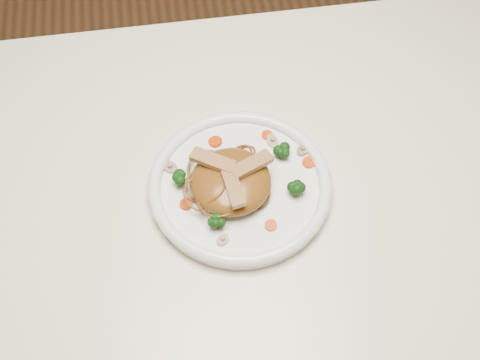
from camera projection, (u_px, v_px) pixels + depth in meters
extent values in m
plane|color=#4C2F1A|center=(241.00, 350.00, 1.60)|extent=(4.00, 4.00, 0.00)
cube|color=beige|center=(241.00, 200.00, 0.99)|extent=(1.20, 0.80, 0.04)
cylinder|color=brown|center=(437.00, 136.00, 1.54)|extent=(0.06, 0.06, 0.71)
cylinder|color=white|center=(240.00, 188.00, 0.97)|extent=(0.32, 0.32, 0.02)
ellipsoid|color=brown|center=(231.00, 182.00, 0.95)|extent=(0.13, 0.13, 0.04)
cube|color=#9F784B|center=(251.00, 165.00, 0.93)|extent=(0.07, 0.05, 0.01)
cube|color=#9F784B|center=(213.00, 161.00, 0.94)|extent=(0.07, 0.06, 0.01)
cube|color=#9F784B|center=(234.00, 188.00, 0.91)|extent=(0.03, 0.07, 0.01)
cylinder|color=#CD4107|center=(267.00, 135.00, 1.02)|extent=(0.02, 0.02, 0.00)
cylinder|color=#CD4107|center=(186.00, 204.00, 0.94)|extent=(0.03, 0.03, 0.00)
cylinder|color=#CD4107|center=(309.00, 162.00, 0.99)|extent=(0.03, 0.03, 0.00)
cylinder|color=#CD4107|center=(215.00, 141.00, 1.01)|extent=(0.03, 0.03, 0.00)
cylinder|color=#CD4107|center=(271.00, 225.00, 0.92)|extent=(0.02, 0.02, 0.00)
cylinder|color=tan|center=(223.00, 240.00, 0.91)|extent=(0.03, 0.03, 0.01)
cylinder|color=tan|center=(302.00, 150.00, 1.00)|extent=(0.03, 0.03, 0.01)
cylinder|color=tan|center=(170.00, 167.00, 0.98)|extent=(0.04, 0.04, 0.01)
cylinder|color=tan|center=(273.00, 141.00, 1.01)|extent=(0.03, 0.03, 0.01)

